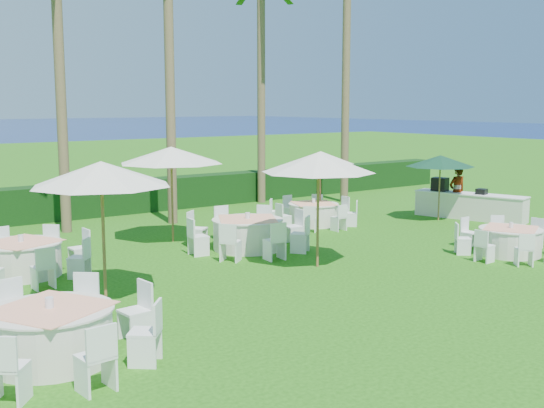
# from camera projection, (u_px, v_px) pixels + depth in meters

# --- Properties ---
(ground) EXTENTS (120.00, 120.00, 0.00)m
(ground) POSITION_uv_depth(u_px,v_px,m) (316.00, 286.00, 15.09)
(ground) COLOR #1A500D
(ground) RESTS_ON ground
(hedge) EXTENTS (34.00, 1.00, 1.20)m
(hedge) POSITION_uv_depth(u_px,v_px,m) (104.00, 199.00, 24.60)
(hedge) COLOR black
(hedge) RESTS_ON ground
(banquet_table_a) EXTENTS (3.47, 3.47, 1.03)m
(banquet_table_a) POSITION_uv_depth(u_px,v_px,m) (51.00, 333.00, 10.63)
(banquet_table_a) COLOR silver
(banquet_table_a) RESTS_ON ground
(banquet_table_c) EXTENTS (2.90, 2.90, 0.88)m
(banquet_table_c) POSITION_uv_depth(u_px,v_px,m) (510.00, 241.00, 18.15)
(banquet_table_c) COLOR silver
(banquet_table_c) RESTS_ON ground
(banquet_table_d) EXTENTS (3.24, 3.24, 0.98)m
(banquet_table_d) POSITION_uv_depth(u_px,v_px,m) (22.00, 258.00, 15.92)
(banquet_table_d) COLOR silver
(banquet_table_d) RESTS_ON ground
(banquet_table_e) EXTENTS (3.46, 3.46, 1.03)m
(banquet_table_e) POSITION_uv_depth(u_px,v_px,m) (248.00, 233.00, 18.83)
(banquet_table_e) COLOR silver
(banquet_table_e) RESTS_ON ground
(banquet_table_f) EXTENTS (2.89, 2.89, 0.89)m
(banquet_table_f) POSITION_uv_depth(u_px,v_px,m) (313.00, 214.00, 22.60)
(banquet_table_f) COLOR silver
(banquet_table_f) RESTS_ON ground
(umbrella_a) EXTENTS (2.84, 2.84, 2.87)m
(umbrella_a) POSITION_uv_depth(u_px,v_px,m) (101.00, 174.00, 13.57)
(umbrella_a) COLOR brown
(umbrella_a) RESTS_ON ground
(umbrella_b) EXTENTS (2.78, 2.78, 2.84)m
(umbrella_b) POSITION_uv_depth(u_px,v_px,m) (318.00, 163.00, 16.51)
(umbrella_b) COLOR brown
(umbrella_b) RESTS_ON ground
(umbrella_c) EXTENTS (3.02, 3.02, 2.78)m
(umbrella_c) POSITION_uv_depth(u_px,v_px,m) (171.00, 155.00, 19.56)
(umbrella_c) COLOR brown
(umbrella_c) RESTS_ON ground
(umbrella_d) EXTENTS (2.26, 2.26, 2.41)m
(umbrella_d) POSITION_uv_depth(u_px,v_px,m) (321.00, 158.00, 22.92)
(umbrella_d) COLOR brown
(umbrella_d) RESTS_ON ground
(umbrella_green) EXTENTS (2.33, 2.33, 2.25)m
(umbrella_green) POSITION_uv_depth(u_px,v_px,m) (440.00, 161.00, 23.28)
(umbrella_green) COLOR brown
(umbrella_green) RESTS_ON ground
(buffet_table) EXTENTS (1.89, 3.95, 1.38)m
(buffet_table) POSITION_uv_depth(u_px,v_px,m) (469.00, 205.00, 23.82)
(buffet_table) COLOR silver
(buffet_table) RESTS_ON ground
(staff_person) EXTENTS (0.73, 0.54, 1.83)m
(staff_person) POSITION_uv_depth(u_px,v_px,m) (457.00, 192.00, 24.09)
(staff_person) COLOR gray
(staff_person) RESTS_ON ground
(palm_b) EXTENTS (4.41, 4.09, 8.49)m
(palm_b) POSITION_uv_depth(u_px,v_px,m) (60.00, 81.00, 20.75)
(palm_b) COLOR brown
(palm_b) RESTS_ON ground
(palm_c) EXTENTS (4.31, 4.33, 11.66)m
(palm_c) POSITION_uv_depth(u_px,v_px,m) (169.00, 32.00, 22.11)
(palm_c) COLOR brown
(palm_c) RESTS_ON ground
(palm_d) EXTENTS (4.23, 4.38, 9.10)m
(palm_d) POSITION_uv_depth(u_px,v_px,m) (261.00, 78.00, 27.11)
(palm_d) COLOR brown
(palm_d) RESTS_ON ground
(palm_e) EXTENTS (4.27, 4.36, 10.05)m
(palm_e) POSITION_uv_depth(u_px,v_px,m) (346.00, 66.00, 27.20)
(palm_e) COLOR brown
(palm_e) RESTS_ON ground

